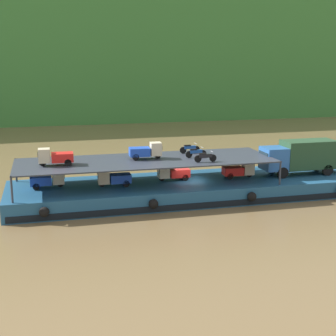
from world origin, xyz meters
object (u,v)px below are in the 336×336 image
object	(u,v)px
motorcycle_upper_stbd	(190,148)
motorcycle_upper_port	(205,157)
mini_truck_lower_mid	(173,172)
mini_truck_upper_mid	(146,151)
mini_truck_lower_aft	(114,178)
mini_truck_lower_fore	(239,170)
cargo_barge	(189,189)
mini_truck_upper_stern	(55,157)
mini_truck_lower_stern	(48,179)
covered_lorry	(300,156)
motorcycle_upper_centre	(196,152)

from	to	relation	value
motorcycle_upper_stbd	motorcycle_upper_port	bearing A→B (deg)	-88.53
mini_truck_lower_mid	mini_truck_upper_mid	size ratio (longest dim) A/B	0.98
motorcycle_upper_port	mini_truck_lower_aft	bearing A→B (deg)	166.80
mini_truck_lower_fore	mini_truck_upper_mid	size ratio (longest dim) A/B	1.00
motorcycle_upper_port	cargo_barge	bearing A→B (deg)	109.84
mini_truck_upper_stern	motorcycle_upper_port	bearing A→B (deg)	-8.36
mini_truck_lower_mid	mini_truck_lower_stern	bearing A→B (deg)	179.45
covered_lorry	motorcycle_upper_port	world-z (taller)	covered_lorry
mini_truck_lower_aft	mini_truck_lower_mid	size ratio (longest dim) A/B	1.01
cargo_barge	motorcycle_upper_port	xyz separation A→B (m)	(0.72, -2.00, 3.18)
cargo_barge	motorcycle_upper_stbd	world-z (taller)	motorcycle_upper_stbd
mini_truck_upper_stern	cargo_barge	bearing A→B (deg)	1.23
covered_lorry	mini_truck_upper_mid	xyz separation A→B (m)	(-14.09, 0.78, 1.00)
mini_truck_lower_mid	motorcycle_upper_stbd	bearing A→B (deg)	38.63
mini_truck_upper_mid	motorcycle_upper_stbd	size ratio (longest dim) A/B	1.47
covered_lorry	motorcycle_upper_centre	xyz separation A→B (m)	(-9.83, 0.32, 0.74)
mini_truck_lower_aft	mini_truck_lower_mid	world-z (taller)	same
mini_truck_lower_stern	mini_truck_upper_stern	xyz separation A→B (m)	(0.66, -0.82, 2.00)
mini_truck_lower_fore	mini_truck_lower_mid	bearing A→B (deg)	174.27
mini_truck_lower_mid	mini_truck_upper_stern	bearing A→B (deg)	-175.83
covered_lorry	motorcycle_upper_stbd	size ratio (longest dim) A/B	4.13
mini_truck_lower_fore	motorcycle_upper_stbd	world-z (taller)	motorcycle_upper_stbd
motorcycle_upper_stbd	mini_truck_lower_fore	bearing A→B (deg)	-29.06
mini_truck_lower_stern	mini_truck_lower_aft	world-z (taller)	same
mini_truck_lower_aft	mini_truck_upper_stern	distance (m)	5.03
motorcycle_upper_stbd	covered_lorry	bearing A→B (deg)	-13.55
mini_truck_lower_mid	motorcycle_upper_port	size ratio (longest dim) A/B	1.44
mini_truck_upper_mid	mini_truck_lower_aft	bearing A→B (deg)	-165.42
motorcycle_upper_centre	mini_truck_lower_aft	bearing A→B (deg)	-177.58
cargo_barge	motorcycle_upper_centre	size ratio (longest dim) A/B	16.16
mini_truck_lower_fore	mini_truck_upper_mid	world-z (taller)	mini_truck_upper_mid
mini_truck_lower_mid	mini_truck_lower_fore	size ratio (longest dim) A/B	0.98
covered_lorry	mini_truck_upper_stern	distance (m)	21.65
mini_truck_lower_stern	mini_truck_lower_aft	xyz separation A→B (m)	(5.28, -0.86, 0.00)
mini_truck_lower_aft	mini_truck_lower_fore	xyz separation A→B (m)	(11.14, 0.16, 0.00)
mini_truck_lower_fore	motorcycle_upper_port	size ratio (longest dim) A/B	1.47
covered_lorry	mini_truck_lower_mid	world-z (taller)	covered_lorry
mini_truck_lower_fore	motorcycle_upper_stbd	xyz separation A→B (m)	(-3.90, 2.17, 1.74)
mini_truck_upper_stern	mini_truck_upper_mid	size ratio (longest dim) A/B	0.99
mini_truck_lower_mid	motorcycle_upper_port	distance (m)	3.67
cargo_barge	motorcycle_upper_port	world-z (taller)	motorcycle_upper_port
mini_truck_lower_aft	motorcycle_upper_stbd	bearing A→B (deg)	17.85
motorcycle_upper_port	motorcycle_upper_centre	xyz separation A→B (m)	(-0.17, 2.03, 0.00)
motorcycle_upper_centre	mini_truck_lower_mid	bearing A→B (deg)	166.75
mini_truck_lower_fore	motorcycle_upper_port	bearing A→B (deg)	-153.58
motorcycle_upper_port	mini_truck_upper_mid	bearing A→B (deg)	150.76
covered_lorry	motorcycle_upper_stbd	world-z (taller)	covered_lorry
motorcycle_upper_port	mini_truck_lower_mid	bearing A→B (deg)	130.00
mini_truck_lower_stern	mini_truck_lower_fore	distance (m)	16.44
motorcycle_upper_centre	covered_lorry	bearing A→B (deg)	-1.89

